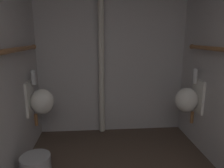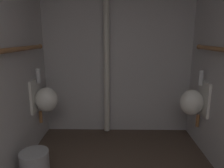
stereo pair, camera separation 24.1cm
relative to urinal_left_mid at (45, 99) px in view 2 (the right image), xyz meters
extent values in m
cube|color=#B7B3B3|center=(0.98, 0.53, 0.70)|extent=(2.37, 0.06, 2.74)
ellipsoid|color=silver|center=(0.02, 0.00, -0.01)|extent=(0.30, 0.26, 0.34)
cube|color=silver|center=(-0.13, 0.00, 0.04)|extent=(0.03, 0.30, 0.44)
cylinder|color=silver|center=(-0.07, 0.00, 0.30)|extent=(0.06, 0.06, 0.16)
sphere|color=silver|center=(-0.07, 0.00, 0.38)|extent=(0.06, 0.06, 0.06)
cylinder|color=#936038|center=(-0.08, 0.00, -0.26)|extent=(0.04, 0.04, 0.16)
ellipsoid|color=silver|center=(1.93, -0.09, -0.01)|extent=(0.30, 0.26, 0.34)
cube|color=silver|center=(2.08, -0.09, 0.04)|extent=(0.03, 0.30, 0.44)
cylinder|color=silver|center=(2.02, -0.09, 0.30)|extent=(0.06, 0.06, 0.16)
sphere|color=silver|center=(2.02, -0.09, 0.38)|extent=(0.06, 0.06, 0.06)
cylinder|color=#936038|center=(2.03, -0.09, -0.26)|extent=(0.04, 0.04, 0.16)
sphere|color=#936038|center=(-0.09, 0.20, 0.69)|extent=(0.06, 0.06, 0.06)
sphere|color=#936038|center=(2.04, 0.11, 0.69)|extent=(0.06, 0.06, 0.06)
cylinder|color=beige|center=(0.81, 0.42, 0.70)|extent=(0.09, 0.09, 2.69)
cylinder|color=gray|center=(0.09, -0.71, -0.52)|extent=(0.31, 0.31, 0.30)
camera|label=1|loc=(0.71, -2.68, 0.82)|focal=33.60mm
camera|label=2|loc=(0.95, -2.68, 0.82)|focal=33.60mm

